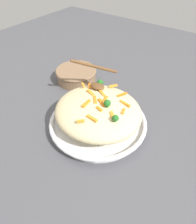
% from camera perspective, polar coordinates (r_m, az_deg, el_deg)
% --- Properties ---
extents(ground_plane, '(2.40, 2.40, 0.00)m').
position_cam_1_polar(ground_plane, '(0.80, -0.00, -4.03)').
color(ground_plane, '#4C4C51').
extents(serving_bowl, '(0.37, 0.37, 0.04)m').
position_cam_1_polar(serving_bowl, '(0.78, -0.00, -2.96)').
color(serving_bowl, silver).
rests_on(serving_bowl, ground_plane).
extents(pasta_mound, '(0.32, 0.30, 0.09)m').
position_cam_1_polar(pasta_mound, '(0.74, -0.00, 0.27)').
color(pasta_mound, beige).
rests_on(pasta_mound, serving_bowl).
extents(carrot_piece_0, '(0.04, 0.01, 0.01)m').
position_cam_1_polar(carrot_piece_0, '(0.72, 7.48, 2.34)').
color(carrot_piece_0, orange).
rests_on(carrot_piece_0, pasta_mound).
extents(carrot_piece_1, '(0.04, 0.02, 0.01)m').
position_cam_1_polar(carrot_piece_1, '(0.76, -2.06, 5.40)').
color(carrot_piece_1, orange).
rests_on(carrot_piece_1, pasta_mound).
extents(carrot_piece_2, '(0.03, 0.03, 0.01)m').
position_cam_1_polar(carrot_piece_2, '(0.80, 4.24, 7.22)').
color(carrot_piece_2, orange).
rests_on(carrot_piece_2, pasta_mound).
extents(carrot_piece_3, '(0.02, 0.02, 0.01)m').
position_cam_1_polar(carrot_piece_3, '(0.65, -4.82, -2.50)').
color(carrot_piece_3, orange).
rests_on(carrot_piece_3, pasta_mound).
extents(carrot_piece_4, '(0.03, 0.02, 0.01)m').
position_cam_1_polar(carrot_piece_4, '(0.81, -4.12, 7.49)').
color(carrot_piece_4, orange).
rests_on(carrot_piece_4, pasta_mound).
extents(carrot_piece_5, '(0.03, 0.03, 0.01)m').
position_cam_1_polar(carrot_piece_5, '(0.67, 3.95, -0.81)').
color(carrot_piece_5, orange).
rests_on(carrot_piece_5, pasta_mound).
extents(carrot_piece_6, '(0.04, 0.04, 0.01)m').
position_cam_1_polar(carrot_piece_6, '(0.72, -0.73, 3.47)').
color(carrot_piece_6, orange).
rests_on(carrot_piece_6, pasta_mound).
extents(carrot_piece_7, '(0.01, 0.04, 0.01)m').
position_cam_1_polar(carrot_piece_7, '(0.71, -3.28, 2.38)').
color(carrot_piece_7, orange).
rests_on(carrot_piece_7, pasta_mound).
extents(carrot_piece_8, '(0.01, 0.03, 0.01)m').
position_cam_1_polar(carrot_piece_8, '(0.69, 7.04, 0.22)').
color(carrot_piece_8, orange).
rests_on(carrot_piece_8, pasta_mound).
extents(carrot_piece_9, '(0.04, 0.03, 0.01)m').
position_cam_1_polar(carrot_piece_9, '(0.75, 1.12, 5.21)').
color(carrot_piece_9, orange).
rests_on(carrot_piece_9, pasta_mound).
extents(carrot_piece_10, '(0.02, 0.03, 0.01)m').
position_cam_1_polar(carrot_piece_10, '(0.73, 2.05, 3.66)').
color(carrot_piece_10, orange).
rests_on(carrot_piece_10, pasta_mound).
extents(carrot_piece_11, '(0.02, 0.04, 0.01)m').
position_cam_1_polar(carrot_piece_11, '(0.76, 6.63, 4.82)').
color(carrot_piece_11, orange).
rests_on(carrot_piece_11, pasta_mound).
extents(carrot_piece_12, '(0.04, 0.03, 0.01)m').
position_cam_1_polar(carrot_piece_12, '(0.71, 1.02, 2.67)').
color(carrot_piece_12, orange).
rests_on(carrot_piece_12, pasta_mound).
extents(carrot_piece_13, '(0.04, 0.01, 0.01)m').
position_cam_1_polar(carrot_piece_13, '(0.66, -1.69, -1.77)').
color(carrot_piece_13, orange).
rests_on(carrot_piece_13, pasta_mound).
extents(carrot_piece_14, '(0.03, 0.03, 0.01)m').
position_cam_1_polar(carrot_piece_14, '(0.80, -2.30, 7.25)').
color(carrot_piece_14, orange).
rests_on(carrot_piece_14, pasta_mound).
extents(carrot_piece_15, '(0.03, 0.02, 0.01)m').
position_cam_1_polar(carrot_piece_15, '(0.68, 0.33, 0.87)').
color(carrot_piece_15, orange).
rests_on(carrot_piece_15, pasta_mound).
extents(broccoli_floret_0, '(0.02, 0.02, 0.02)m').
position_cam_1_polar(broccoli_floret_0, '(0.65, 4.84, -1.71)').
color(broccoli_floret_0, '#205B1C').
rests_on(broccoli_floret_0, pasta_mound).
extents(broccoli_floret_1, '(0.02, 0.02, 0.03)m').
position_cam_1_polar(broccoli_floret_1, '(0.79, 0.58, 8.10)').
color(broccoli_floret_1, '#205B1C').
rests_on(broccoli_floret_1, pasta_mound).
extents(broccoli_floret_2, '(0.02, 0.02, 0.03)m').
position_cam_1_polar(broccoli_floret_2, '(0.68, 2.58, 2.43)').
color(broccoli_floret_2, '#205B1C').
rests_on(broccoli_floret_2, pasta_mound).
extents(serving_spoon, '(0.16, 0.16, 0.08)m').
position_cam_1_polar(serving_spoon, '(0.80, -0.50, 9.45)').
color(serving_spoon, brown).
rests_on(serving_spoon, pasta_mound).
extents(companion_bowl, '(0.20, 0.20, 0.06)m').
position_cam_1_polar(companion_bowl, '(1.04, -6.06, 10.41)').
color(companion_bowl, '#8C6B4C').
rests_on(companion_bowl, ground_plane).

